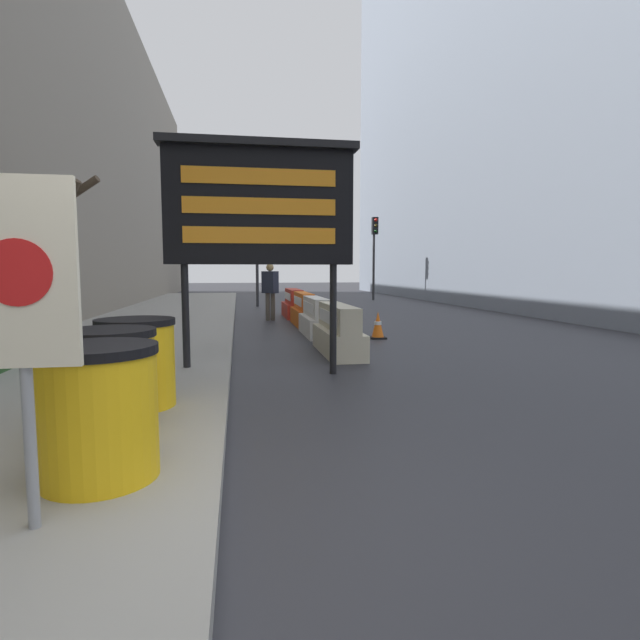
% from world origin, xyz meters
% --- Properties ---
extents(ground_plane, '(120.00, 120.00, 0.00)m').
position_xyz_m(ground_plane, '(0.00, 0.00, 0.00)').
color(ground_plane, '#2D2D33').
extents(building_left_facade, '(0.40, 50.40, 11.73)m').
position_xyz_m(building_left_facade, '(-4.16, 9.80, 5.86)').
color(building_left_facade, gray).
rests_on(building_left_facade, ground_plane).
extents(bare_tree, '(1.34, 1.28, 3.12)m').
position_xyz_m(bare_tree, '(-3.20, 7.10, 1.71)').
color(bare_tree, '#4C3D2D').
rests_on(bare_tree, sidewalk_left).
extents(barrel_drum_foreground, '(0.75, 0.75, 0.86)m').
position_xyz_m(barrel_drum_foreground, '(-0.76, 0.64, 0.59)').
color(barrel_drum_foreground, yellow).
rests_on(barrel_drum_foreground, sidewalk_left).
extents(barrel_drum_middle, '(0.75, 0.75, 0.86)m').
position_xyz_m(barrel_drum_middle, '(-0.91, 1.51, 0.59)').
color(barrel_drum_middle, yellow).
rests_on(barrel_drum_middle, sidewalk_left).
extents(barrel_drum_back, '(0.75, 0.75, 0.86)m').
position_xyz_m(barrel_drum_back, '(-0.86, 2.39, 0.59)').
color(barrel_drum_back, yellow).
rests_on(barrel_drum_back, sidewalk_left).
extents(warning_sign, '(0.55, 0.08, 1.78)m').
position_xyz_m(warning_sign, '(-0.93, 0.03, 1.35)').
color(warning_sign, gray).
rests_on(warning_sign, sidewalk_left).
extents(message_board, '(2.68, 0.36, 3.22)m').
position_xyz_m(message_board, '(0.44, 4.34, 2.37)').
color(message_board, black).
rests_on(message_board, ground_plane).
extents(jersey_barrier_cream, '(0.61, 2.12, 0.88)m').
position_xyz_m(jersey_barrier_cream, '(1.88, 6.06, 0.39)').
color(jersey_barrier_cream, beige).
rests_on(jersey_barrier_cream, ground_plane).
extents(jersey_barrier_white, '(0.57, 1.96, 0.87)m').
position_xyz_m(jersey_barrier_white, '(1.88, 8.65, 0.38)').
color(jersey_barrier_white, silver).
rests_on(jersey_barrier_white, ground_plane).
extents(jersey_barrier_orange_far, '(0.52, 2.02, 0.89)m').
position_xyz_m(jersey_barrier_orange_far, '(1.88, 10.82, 0.39)').
color(jersey_barrier_orange_far, orange).
rests_on(jersey_barrier_orange_far, ground_plane).
extents(jersey_barrier_red_striped, '(0.62, 2.08, 0.90)m').
position_xyz_m(jersey_barrier_red_striped, '(1.88, 13.26, 0.39)').
color(jersey_barrier_red_striped, red).
rests_on(jersey_barrier_red_striped, ground_plane).
extents(traffic_cone_near, '(0.36, 0.36, 0.64)m').
position_xyz_m(traffic_cone_near, '(2.77, 14.38, 0.31)').
color(traffic_cone_near, black).
rests_on(traffic_cone_near, ground_plane).
extents(traffic_cone_mid, '(0.33, 0.33, 0.59)m').
position_xyz_m(traffic_cone_mid, '(3.13, 7.86, 0.29)').
color(traffic_cone_mid, black).
rests_on(traffic_cone_mid, ground_plane).
extents(traffic_light_near_curb, '(0.28, 0.45, 3.99)m').
position_xyz_m(traffic_light_near_curb, '(0.92, 18.18, 2.89)').
color(traffic_light_near_curb, '#2D2D30').
rests_on(traffic_light_near_curb, ground_plane).
extents(traffic_light_far_side, '(0.28, 0.45, 4.13)m').
position_xyz_m(traffic_light_far_side, '(6.88, 21.72, 2.99)').
color(traffic_light_far_side, '#2D2D30').
rests_on(traffic_light_far_side, ground_plane).
extents(pedestrian_worker, '(0.51, 0.50, 1.69)m').
position_xyz_m(pedestrian_worker, '(1.07, 12.28, 1.00)').
color(pedestrian_worker, '#514C42').
rests_on(pedestrian_worker, ground_plane).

